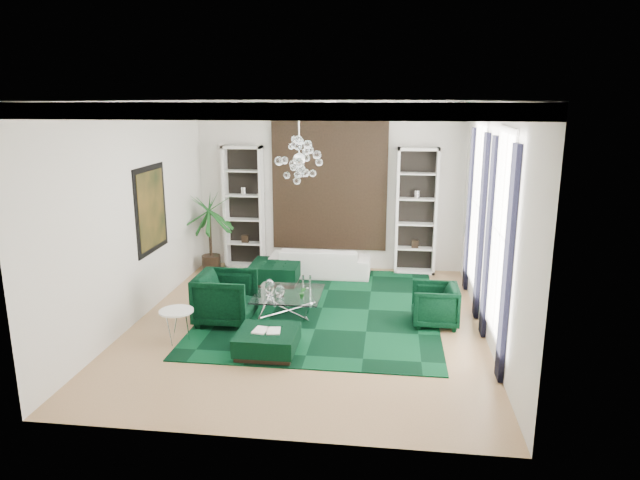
# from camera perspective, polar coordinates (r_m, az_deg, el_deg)

# --- Properties ---
(floor) EXTENTS (6.00, 7.00, 0.02)m
(floor) POSITION_cam_1_polar(r_m,az_deg,el_deg) (10.07, -1.27, -8.41)
(floor) COLOR tan
(floor) RESTS_ON ground
(ceiling) EXTENTS (6.00, 7.00, 0.02)m
(ceiling) POSITION_cam_1_polar(r_m,az_deg,el_deg) (9.31, -1.40, 13.87)
(ceiling) COLOR white
(ceiling) RESTS_ON ground
(wall_back) EXTENTS (6.00, 0.02, 3.80)m
(wall_back) POSITION_cam_1_polar(r_m,az_deg,el_deg) (12.94, 0.97, 5.41)
(wall_back) COLOR silver
(wall_back) RESTS_ON ground
(wall_front) EXTENTS (6.00, 0.02, 3.80)m
(wall_front) POSITION_cam_1_polar(r_m,az_deg,el_deg) (6.17, -6.15, -4.29)
(wall_front) COLOR silver
(wall_front) RESTS_ON ground
(wall_left) EXTENTS (0.02, 7.00, 3.80)m
(wall_left) POSITION_cam_1_polar(r_m,az_deg,el_deg) (10.38, -18.01, 2.60)
(wall_left) COLOR silver
(wall_left) RESTS_ON ground
(wall_right) EXTENTS (0.02, 7.00, 3.80)m
(wall_right) POSITION_cam_1_polar(r_m,az_deg,el_deg) (9.55, 16.84, 1.73)
(wall_right) COLOR silver
(wall_right) RESTS_ON ground
(crown_molding) EXTENTS (6.00, 7.00, 0.18)m
(crown_molding) POSITION_cam_1_polar(r_m,az_deg,el_deg) (9.31, -1.40, 13.20)
(crown_molding) COLOR white
(crown_molding) RESTS_ON ceiling
(ceiling_medallion) EXTENTS (0.90, 0.90, 0.05)m
(ceiling_medallion) POSITION_cam_1_polar(r_m,az_deg,el_deg) (9.61, -1.12, 13.64)
(ceiling_medallion) COLOR white
(ceiling_medallion) RESTS_ON ceiling
(tapestry) EXTENTS (2.50, 0.06, 2.80)m
(tapestry) POSITION_cam_1_polar(r_m,az_deg,el_deg) (12.89, 0.95, 5.38)
(tapestry) COLOR black
(tapestry) RESTS_ON wall_back
(shelving_left) EXTENTS (0.90, 0.38, 2.80)m
(shelving_left) POSITION_cam_1_polar(r_m,az_deg,el_deg) (13.18, -7.60, 3.25)
(shelving_left) COLOR white
(shelving_left) RESTS_ON floor
(shelving_right) EXTENTS (0.90, 0.38, 2.80)m
(shelving_right) POSITION_cam_1_polar(r_m,az_deg,el_deg) (12.77, 9.61, 2.82)
(shelving_right) COLOR white
(shelving_right) RESTS_ON floor
(painting) EXTENTS (0.04, 1.30, 1.60)m
(painting) POSITION_cam_1_polar(r_m,az_deg,el_deg) (10.91, -16.48, 2.97)
(painting) COLOR black
(painting) RESTS_ON wall_left
(window_near) EXTENTS (0.03, 1.10, 2.90)m
(window_near) POSITION_cam_1_polar(r_m,az_deg,el_deg) (8.68, 17.66, 0.49)
(window_near) COLOR white
(window_near) RESTS_ON wall_right
(curtain_near_a) EXTENTS (0.07, 0.30, 3.25)m
(curtain_near_a) POSITION_cam_1_polar(r_m,az_deg,el_deg) (7.99, 18.25, -2.55)
(curtain_near_a) COLOR black
(curtain_near_a) RESTS_ON floor
(curtain_near_b) EXTENTS (0.07, 0.30, 3.25)m
(curtain_near_b) POSITION_cam_1_polar(r_m,az_deg,el_deg) (9.48, 16.53, 0.11)
(curtain_near_b) COLOR black
(curtain_near_b) RESTS_ON floor
(window_far) EXTENTS (0.03, 1.10, 2.90)m
(window_far) POSITION_cam_1_polar(r_m,az_deg,el_deg) (11.00, 15.49, 3.38)
(window_far) COLOR white
(window_far) RESTS_ON wall_right
(curtain_far_a) EXTENTS (0.07, 0.30, 3.25)m
(curtain_far_a) POSITION_cam_1_polar(r_m,az_deg,el_deg) (10.29, 15.81, 1.23)
(curtain_far_a) COLOR black
(curtain_far_a) RESTS_ON floor
(curtain_far_b) EXTENTS (0.07, 0.30, 3.25)m
(curtain_far_b) POSITION_cam_1_polar(r_m,az_deg,el_deg) (11.80, 14.73, 2.89)
(curtain_far_b) COLOR black
(curtain_far_b) RESTS_ON floor
(rug) EXTENTS (4.20, 5.00, 0.02)m
(rug) POSITION_cam_1_polar(r_m,az_deg,el_deg) (10.75, 0.24, -6.83)
(rug) COLOR black
(rug) RESTS_ON floor
(sofa) EXTENTS (2.20, 0.86, 0.64)m
(sofa) POSITION_cam_1_polar(r_m,az_deg,el_deg) (12.61, 0.02, -2.16)
(sofa) COLOR white
(sofa) RESTS_ON floor
(armchair_left) EXTENTS (0.98, 0.96, 0.90)m
(armchair_left) POSITION_cam_1_polar(r_m,az_deg,el_deg) (10.11, -9.41, -5.73)
(armchair_left) COLOR black
(armchair_left) RESTS_ON floor
(armchair_right) EXTENTS (0.79, 0.77, 0.72)m
(armchair_right) POSITION_cam_1_polar(r_m,az_deg,el_deg) (10.10, 11.40, -6.39)
(armchair_right) COLOR black
(armchair_right) RESTS_ON floor
(coffee_table) EXTENTS (1.20, 1.20, 0.41)m
(coffee_table) POSITION_cam_1_polar(r_m,az_deg,el_deg) (10.41, -3.18, -6.40)
(coffee_table) COLOR white
(coffee_table) RESTS_ON floor
(ottoman_side) EXTENTS (1.01, 1.01, 0.45)m
(ottoman_side) POSITION_cam_1_polar(r_m,az_deg,el_deg) (12.15, -4.46, -3.31)
(ottoman_side) COLOR black
(ottoman_side) RESTS_ON floor
(ottoman_front) EXTENTS (0.91, 0.91, 0.36)m
(ottoman_front) POSITION_cam_1_polar(r_m,az_deg,el_deg) (8.94, -5.29, -10.13)
(ottoman_front) COLOR black
(ottoman_front) RESTS_ON floor
(book) EXTENTS (0.43, 0.28, 0.03)m
(book) POSITION_cam_1_polar(r_m,az_deg,el_deg) (8.87, -5.31, -8.97)
(book) COLOR white
(book) RESTS_ON ottoman_front
(side_table) EXTENTS (0.55, 0.55, 0.53)m
(side_table) POSITION_cam_1_polar(r_m,az_deg,el_deg) (9.54, -14.08, -8.38)
(side_table) COLOR white
(side_table) RESTS_ON floor
(palm) EXTENTS (1.44, 1.44, 2.30)m
(palm) POSITION_cam_1_polar(r_m,az_deg,el_deg) (12.92, -10.99, 1.75)
(palm) COLOR #19591E
(palm) RESTS_ON floor
(chandelier) EXTENTS (0.86, 0.86, 0.77)m
(chandelier) POSITION_cam_1_polar(r_m,az_deg,el_deg) (9.42, -2.10, 8.02)
(chandelier) COLOR white
(chandelier) RESTS_ON ceiling
(table_plant) EXTENTS (0.12, 0.10, 0.22)m
(table_plant) POSITION_cam_1_polar(r_m,az_deg,el_deg) (10.03, -1.77, -5.29)
(table_plant) COLOR #19591E
(table_plant) RESTS_ON coffee_table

